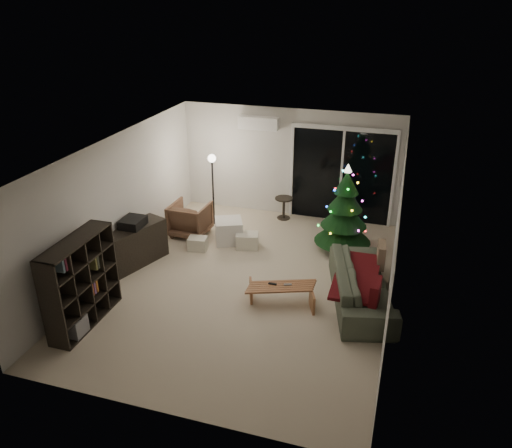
{
  "coord_description": "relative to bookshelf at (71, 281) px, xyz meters",
  "views": [
    {
      "loc": [
        2.43,
        -7.38,
        4.81
      ],
      "look_at": [
        0.1,
        0.3,
        1.05
      ],
      "focal_mm": 35.0,
      "sensor_mm": 36.0,
      "label": 1
    }
  ],
  "objects": [
    {
      "name": "cardboard_box_a",
      "position": [
        0.92,
        2.79,
        -0.59
      ],
      "size": [
        0.41,
        0.34,
        0.27
      ],
      "primitive_type": "cube",
      "rotation": [
        0.0,
        0.0,
        0.14
      ],
      "color": "silver",
      "rests_on": "floor"
    },
    {
      "name": "side_table",
      "position": [
        2.22,
        4.8,
        -0.47
      ],
      "size": [
        0.47,
        0.47,
        0.51
      ],
      "primitive_type": "cylinder",
      "rotation": [
        0.0,
        0.0,
        -0.16
      ],
      "color": "black",
      "rests_on": "floor"
    },
    {
      "name": "cushion_a",
      "position": [
        4.55,
        2.5,
        -0.13
      ],
      "size": [
        0.17,
        0.44,
        0.43
      ],
      "primitive_type": "cube",
      "rotation": [
        0.0,
        0.0,
        0.09
      ],
      "color": "#816855",
      "rests_on": "sofa"
    },
    {
      "name": "cushion_b",
      "position": [
        4.55,
        1.2,
        -0.13
      ],
      "size": [
        0.16,
        0.44,
        0.43
      ],
      "primitive_type": "cube",
      "rotation": [
        0.0,
        0.0,
        -0.07
      ],
      "color": "maroon",
      "rests_on": "sofa"
    },
    {
      "name": "cardboard_box_b",
      "position": [
        1.86,
        3.16,
        -0.57
      ],
      "size": [
        0.52,
        0.44,
        0.31
      ],
      "primitive_type": "cube",
      "rotation": [
        0.0,
        0.0,
        0.25
      ],
      "color": "silver",
      "rests_on": "floor"
    },
    {
      "name": "floor_lamp",
      "position": [
        0.75,
        4.15,
        0.04
      ],
      "size": [
        0.25,
        0.25,
        1.54
      ],
      "primitive_type": "cylinder",
      "color": "black",
      "rests_on": "floor"
    },
    {
      "name": "armchair",
      "position": [
        0.5,
        3.4,
        -0.37
      ],
      "size": [
        0.8,
        0.82,
        0.72
      ],
      "primitive_type": "imported",
      "rotation": [
        0.0,
        0.0,
        3.11
      ],
      "color": "brown",
      "rests_on": "floor"
    },
    {
      "name": "bookshelf",
      "position": [
        0.0,
        0.0,
        0.0
      ],
      "size": [
        0.65,
        1.5,
        1.46
      ],
      "primitive_type": null,
      "rotation": [
        0.0,
        0.0,
        -0.2
      ],
      "color": "black",
      "rests_on": "floor"
    },
    {
      "name": "christmas_tree",
      "position": [
        3.74,
        3.61,
        0.19
      ],
      "size": [
        1.45,
        1.45,
        1.84
      ],
      "primitive_type": "cone",
      "rotation": [
        0.0,
        0.0,
        -0.34
      ],
      "color": "#164117",
      "rests_on": "floor"
    },
    {
      "name": "remote_a",
      "position": [
        2.87,
        1.38,
        -0.36
      ],
      "size": [
        0.14,
        0.04,
        0.02
      ],
      "primitive_type": "cube",
      "color": "black",
      "rests_on": "coffee_table"
    },
    {
      "name": "sofa",
      "position": [
        4.3,
        1.85,
        -0.4
      ],
      "size": [
        1.4,
        2.41,
        0.66
      ],
      "primitive_type": "imported",
      "rotation": [
        0.0,
        0.0,
        1.81
      ],
      "color": "#4E5247",
      "rests_on": "floor"
    },
    {
      "name": "sofa_throw",
      "position": [
        4.2,
        1.85,
        -0.25
      ],
      "size": [
        0.71,
        1.63,
        0.05
      ],
      "primitive_type": "cube",
      "color": "maroon",
      "rests_on": "sofa"
    },
    {
      "name": "coffee_table",
      "position": [
        3.02,
        1.38,
        -0.55
      ],
      "size": [
        1.19,
        0.76,
        0.35
      ],
      "primitive_type": null,
      "rotation": [
        0.0,
        0.0,
        0.36
      ],
      "color": "#A56E40",
      "rests_on": "floor"
    },
    {
      "name": "remote_b",
      "position": [
        3.12,
        1.43,
        -0.36
      ],
      "size": [
        0.14,
        0.08,
        0.02
      ],
      "primitive_type": "cube",
      "rotation": [
        0.0,
        0.0,
        0.35
      ],
      "color": "slate",
      "rests_on": "coffee_table"
    },
    {
      "name": "stereo",
      "position": [
        0.0,
        1.93,
        0.14
      ],
      "size": [
        0.4,
        0.47,
        0.17
      ],
      "primitive_type": "cube",
      "color": "black",
      "rests_on": "media_cabinet"
    },
    {
      "name": "ottoman",
      "position": [
        1.4,
        3.31,
        -0.48
      ],
      "size": [
        0.72,
        0.72,
        0.49
      ],
      "primitive_type": "cube",
      "rotation": [
        0.0,
        0.0,
        0.42
      ],
      "color": "silver",
      "rests_on": "floor"
    },
    {
      "name": "room",
      "position": [
        2.71,
        3.35,
        0.29
      ],
      "size": [
        6.5,
        7.51,
        2.6
      ],
      "color": "beige",
      "rests_on": "ground"
    },
    {
      "name": "media_cabinet",
      "position": [
        0.0,
        1.93,
        -0.34
      ],
      "size": [
        0.87,
        1.34,
        0.78
      ],
      "primitive_type": "cube",
      "rotation": [
        0.0,
        0.0,
        -0.34
      ],
      "color": "black",
      "rests_on": "floor"
    }
  ]
}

